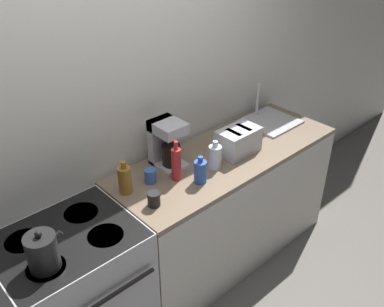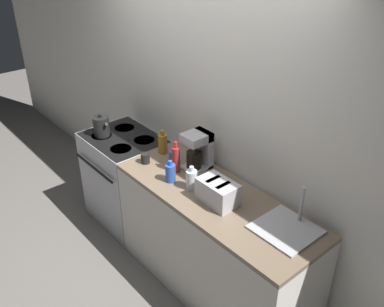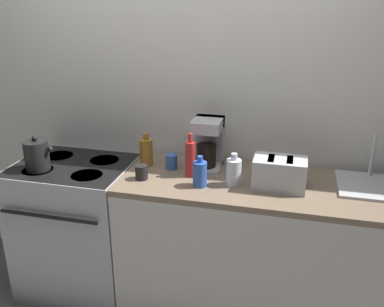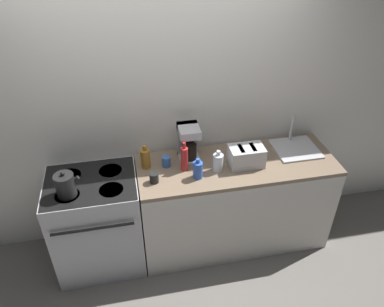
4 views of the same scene
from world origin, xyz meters
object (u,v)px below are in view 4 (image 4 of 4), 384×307
bottle_amber (145,158)px  bottle_red (184,159)px  kettle (65,185)px  toaster (246,156)px  cup_black (154,178)px  bottle_clear (218,162)px  stove (98,222)px  cup_blue (166,161)px  coffee_maker (188,141)px  bottle_blue (198,170)px

bottle_amber → bottle_red: 0.33m
kettle → bottle_red: (0.94, 0.13, 0.02)m
toaster → bottle_red: 0.53m
kettle → cup_black: 0.68m
cup_black → bottle_clear: bearing=5.1°
stove → bottle_red: size_ratio=3.43×
bottle_clear → cup_blue: bearing=160.3°
toaster → cup_blue: 0.68m
bottle_amber → cup_black: bottle_amber is taller
coffee_maker → cup_blue: (-0.21, -0.10, -0.12)m
bottle_red → bottle_blue: size_ratio=1.47×
coffee_maker → bottle_blue: coffee_maker is taller
stove → bottle_blue: size_ratio=5.05×
cup_black → cup_blue: bearing=57.2°
coffee_maker → cup_blue: coffee_maker is taller
stove → bottle_blue: 1.02m
bottle_clear → cup_blue: 0.44m
bottle_red → bottle_blue: bearing=-54.9°
kettle → coffee_maker: size_ratio=0.70×
bottle_blue → cup_black: bottle_blue is taller
toaster → cup_black: bearing=-174.5°
bottle_clear → cup_blue: bottle_clear is taller
kettle → toaster: bearing=3.8°
bottle_amber → coffee_maker: bearing=11.5°
toaster → bottle_clear: bearing=-173.5°
bottle_amber → bottle_red: bearing=-18.0°
toaster → bottle_clear: 0.26m
cup_black → bottle_amber: bearing=101.8°
stove → cup_black: size_ratio=10.65×
stove → bottle_blue: bottle_blue is taller
coffee_maker → bottle_red: (-0.07, -0.18, -0.05)m
bottle_red → cup_black: 0.30m
stove → cup_blue: cup_blue is taller
bottle_red → bottle_amber: bearing=162.0°
coffee_maker → cup_black: 0.46m
stove → toaster: toaster is taller
toaster → bottle_amber: 0.85m
coffee_maker → cup_black: size_ratio=3.65×
bottle_clear → bottle_blue: bearing=-162.7°
bottle_amber → toaster: bearing=-9.4°
stove → bottle_amber: size_ratio=4.31×
stove → bottle_amber: 0.72m
bottle_amber → cup_black: 0.23m
kettle → bottle_clear: bearing=3.2°
bottle_amber → bottle_blue: bearing=-29.4°
kettle → cup_blue: size_ratio=2.40×
kettle → bottle_red: bottle_red is taller
bottle_clear → bottle_blue: size_ratio=1.06×
cup_blue → cup_black: 0.23m
kettle → bottle_clear: size_ratio=1.14×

